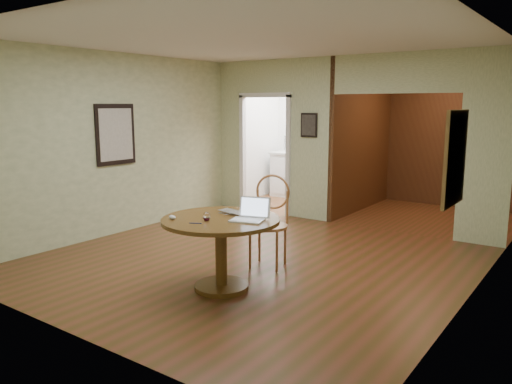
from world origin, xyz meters
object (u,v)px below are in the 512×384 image
Objects in this scene: chair at (270,216)px; closed_laptop at (230,213)px; open_laptop at (251,214)px; dining_table at (221,237)px.

chair is 0.80m from closed_laptop.
chair is at bearing 94.72° from open_laptop.
closed_laptop is at bearing 151.20° from open_laptop.
open_laptop is 1.03× the size of closed_laptop.
chair reaches higher than closed_laptop.
dining_table is at bearing -103.53° from chair.
closed_laptop reaches higher than dining_table.
dining_table is 0.97m from chair.
dining_table is at bearing -176.07° from open_laptop.
chair is 2.92× the size of open_laptop.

